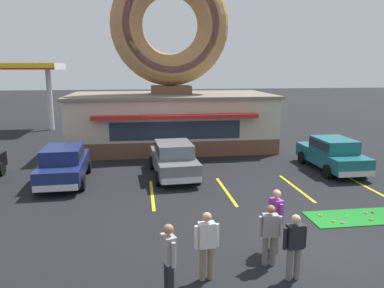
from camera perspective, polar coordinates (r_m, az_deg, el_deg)
The scene contains 24 objects.
ground_plane at distance 11.52m, azimuth 18.34°, elevation -14.41°, with size 160.00×160.00×0.00m, color black.
donut_shop_building at distance 23.28m, azimuth -3.23°, elevation 8.57°, with size 12.30×6.75×10.96m.
putting_mat at distance 13.95m, azimuth 24.08°, elevation -10.14°, with size 3.45×1.39×0.03m, color #197523.
mini_donut_near_right at distance 14.50m, azimuth 25.82°, elevation -9.34°, with size 0.13×0.13×0.04m, color brown.
mini_donut_mid_left at distance 13.56m, azimuth 18.96°, elevation -10.22°, with size 0.13×0.13×0.04m, color #D17F47.
mini_donut_mid_centre at distance 13.22m, azimuth 20.74°, elevation -10.92°, with size 0.13×0.13×0.04m, color #D17F47.
mini_donut_mid_right at distance 13.84m, azimuth 25.58°, elevation -10.31°, with size 0.13×0.13×0.04m, color #A5724C.
mini_donut_far_left at distance 13.19m, azimuth 21.95°, elevation -11.06°, with size 0.13×0.13×0.04m, color #D8667F.
mini_donut_far_centre at distance 14.35m, azimuth 24.95°, elevation -9.48°, with size 0.13×0.13×0.04m, color #D8667F.
golf_ball at distance 13.74m, azimuth 22.47°, elevation -10.18°, with size 0.04×0.04×0.04m, color white.
car_teal at distance 19.45m, azimuth 20.59°, elevation -1.27°, with size 1.98×4.56×1.60m.
car_navy at distance 17.23m, azimuth -18.96°, elevation -2.73°, with size 2.09×4.61×1.60m.
car_grey at distance 17.25m, azimuth -2.80°, elevation -2.09°, with size 2.17×4.65×1.60m.
pedestrian_blue_sweater_man at distance 8.39m, azimuth -3.56°, elevation -16.83°, with size 0.35×0.57×1.70m.
pedestrian_hooded_kid at distance 9.83m, azimuth 11.77°, elevation -13.04°, with size 0.59×0.28×1.60m.
pedestrian_leather_jacket_man at distance 9.01m, azimuth 2.25°, elevation -14.79°, with size 0.59×0.28×1.68m.
pedestrian_clipboard_woman at distance 9.35m, azimuth 15.35°, elevation -14.48°, with size 0.59×0.27×1.62m.
pedestrian_beanie_man at distance 10.50m, azimuth 12.63°, elevation -10.84°, with size 0.31×0.59×1.76m.
trash_bin at distance 21.07m, azimuth -20.56°, elevation -1.36°, with size 0.57×0.57×0.97m.
gas_station_canopy at distance 33.05m, azimuth -27.16°, elevation 10.16°, with size 9.00×4.46×5.30m.
parking_stripe_far_left at distance 15.05m, azimuth -6.09°, elevation -7.64°, with size 0.12×3.60×0.01m, color yellow.
parking_stripe_left at distance 15.43m, azimuth 5.20°, elevation -7.14°, with size 0.12×3.60×0.01m, color yellow.
parking_stripe_mid_left at distance 16.36m, azimuth 15.55°, elevation -6.44°, with size 0.12×3.60×0.01m, color yellow.
parking_stripe_centre at distance 17.75m, azimuth 24.51°, elevation -5.66°, with size 0.12×3.60×0.01m, color yellow.
Camera 1 is at (-4.85, -9.22, 4.92)m, focal length 35.00 mm.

